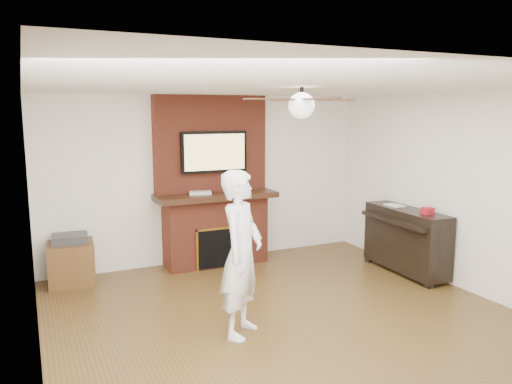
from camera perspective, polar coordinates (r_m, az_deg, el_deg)
name	(u,v)px	position (r m, az deg, el deg)	size (l,w,h in m)	color
room_shell	(300,212)	(5.11, 5.04, -2.28)	(5.36, 5.86, 2.86)	#4D3416
fireplace	(214,198)	(7.43, -4.84, -0.66)	(1.78, 0.64, 2.50)	maroon
tv	(214,152)	(7.31, -4.79, 4.58)	(1.00, 0.08, 0.60)	black
ceiling_fan	(301,104)	(5.01, 5.22, 9.93)	(1.21, 1.21, 0.31)	black
person	(241,254)	(5.05, -1.67, -7.07)	(0.62, 0.42, 1.70)	white
side_table	(71,261)	(7.10, -20.37, -7.39)	(0.62, 0.62, 0.67)	#543418
piano	(406,239)	(7.35, 16.73, -5.15)	(0.57, 1.42, 1.01)	black
cable_box	(200,193)	(7.25, -6.40, -0.08)	(0.31, 0.18, 0.04)	silver
candle_orange	(205,263)	(7.42, -5.82, -8.10)	(0.08, 0.08, 0.13)	orange
candle_green	(223,261)	(7.54, -3.77, -7.91)	(0.06, 0.06, 0.10)	#2E712D
candle_cream	(225,261)	(7.54, -3.59, -7.87)	(0.08, 0.08, 0.11)	#EDE9BD
candle_blue	(232,261)	(7.57, -2.73, -7.92)	(0.06, 0.06, 0.08)	#2D6689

